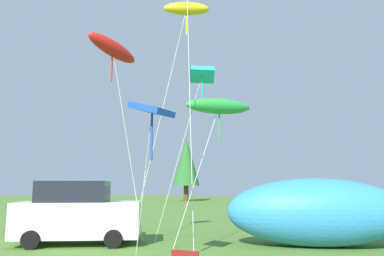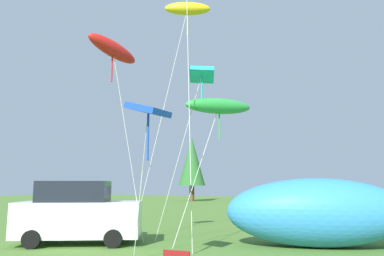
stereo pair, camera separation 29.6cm
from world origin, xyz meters
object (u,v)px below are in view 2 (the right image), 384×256
at_px(parked_car, 78,213).
at_px(kite_yellow_hero, 187,9).
at_px(inflatable_cat, 339,215).
at_px(kite_blue_box, 148,112).
at_px(kite_green_fish, 219,106).
at_px(kite_red_lizard, 113,50).
at_px(kite_teal_diamond, 201,78).

distance_m(parked_car, kite_yellow_hero, 10.30).
xyz_separation_m(inflatable_cat, kite_blue_box, (-4.06, -5.91, 2.88)).
height_order(parked_car, kite_green_fish, kite_green_fish).
height_order(kite_blue_box, kite_red_lizard, kite_red_lizard).
bearing_deg(kite_green_fish, inflatable_cat, 12.29).
bearing_deg(kite_green_fish, kite_yellow_hero, 141.77).
xyz_separation_m(inflatable_cat, kite_red_lizard, (-7.65, -2.78, 6.21)).
xyz_separation_m(kite_green_fish, kite_teal_diamond, (-0.42, -0.75, 0.99)).
bearing_deg(kite_teal_diamond, parked_car, -160.61).
height_order(kite_green_fish, kite_red_lizard, kite_red_lizard).
distance_m(inflatable_cat, kite_teal_diamond, 6.87).
bearing_deg(kite_blue_box, kite_green_fish, 89.33).
height_order(kite_green_fish, kite_teal_diamond, kite_teal_diamond).
bearing_deg(parked_car, inflatable_cat, -8.64).
distance_m(inflatable_cat, kite_red_lizard, 10.23).
xyz_separation_m(parked_car, kite_blue_box, (4.62, -2.79, 2.87)).
xyz_separation_m(kite_green_fish, kite_red_lizard, (-3.65, -1.91, 2.20)).
bearing_deg(inflatable_cat, kite_teal_diamond, -175.96).
xyz_separation_m(parked_car, kite_green_fish, (4.68, 2.25, 4.00)).
distance_m(kite_teal_diamond, kite_yellow_hero, 5.17).
height_order(inflatable_cat, kite_green_fish, kite_green_fish).
xyz_separation_m(kite_blue_box, kite_red_lizard, (-3.59, 3.13, 3.33)).
relative_size(kite_green_fish, kite_red_lizard, 0.70).
height_order(inflatable_cat, kite_blue_box, kite_blue_box).
bearing_deg(kite_yellow_hero, kite_teal_diamond, -54.48).
relative_size(kite_teal_diamond, kite_yellow_hero, 0.60).
bearing_deg(kite_yellow_hero, kite_red_lizard, -111.98).
xyz_separation_m(kite_yellow_hero, kite_red_lizard, (-1.46, -3.63, -2.97)).
xyz_separation_m(kite_blue_box, kite_yellow_hero, (-2.12, 6.76, 6.30)).
bearing_deg(kite_yellow_hero, kite_blue_box, -72.56).
relative_size(kite_blue_box, kite_yellow_hero, 0.40).
distance_m(parked_car, inflatable_cat, 9.22).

